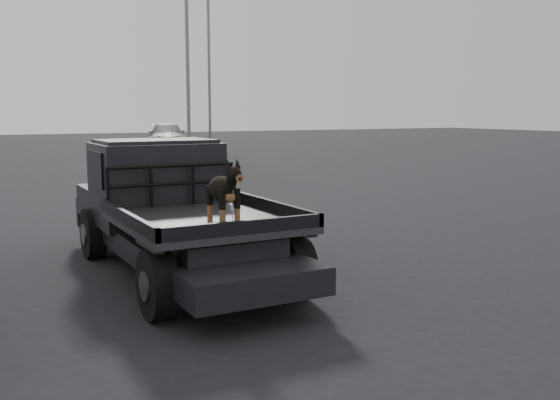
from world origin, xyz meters
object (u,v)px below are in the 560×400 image
distant_car_b (167,136)px  floodlight_mid (186,4)px  floodlight_far (208,19)px  dog (223,194)px  flatbed_ute (179,241)px

distant_car_b → floodlight_mid: floodlight_mid is taller
distant_car_b → floodlight_far: floodlight_far is taller
dog → floodlight_far: bearing=68.3°
floodlight_mid → floodlight_far: (4.47, 8.30, 0.64)m
dog → floodlight_mid: size_ratio=0.05×
flatbed_ute → floodlight_far: floodlight_far is taller
floodlight_mid → floodlight_far: floodlight_far is taller
distant_car_b → floodlight_mid: bearing=-82.5°
flatbed_ute → distant_car_b: (9.14, 28.43, 0.29)m
distant_car_b → floodlight_mid: size_ratio=0.38×
dog → floodlight_mid: bearing=70.8°
floodlight_mid → distant_car_b: bearing=80.9°
flatbed_ute → floodlight_mid: 24.01m
flatbed_ute → floodlight_mid: bearing=69.6°
flatbed_ute → distant_car_b: 29.86m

